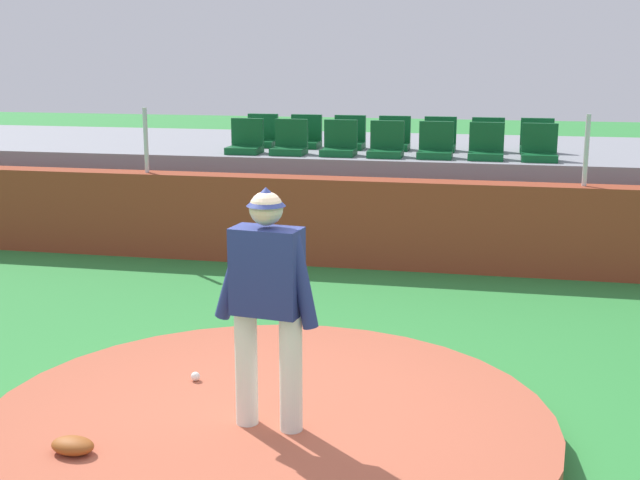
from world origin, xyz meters
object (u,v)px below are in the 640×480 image
object	(u,v)px
baseball	(195,376)
stadium_chair_6	(539,149)
pitcher	(267,291)
stadium_chair_0	(246,142)
stadium_chair_5	(486,148)
stadium_chair_7	(261,136)
stadium_chair_12	(488,141)
stadium_chair_2	(339,144)
stadium_chair_3	(386,146)
stadium_chair_11	(440,140)
stadium_chair_8	(305,137)
fielding_glove	(73,446)
stadium_chair_13	(537,142)
stadium_chair_4	(435,147)
stadium_chair_9	(349,138)
stadium_chair_10	(394,139)
stadium_chair_1	(290,143)

from	to	relation	value
baseball	stadium_chair_6	world-z (taller)	stadium_chair_6
pitcher	stadium_chair_0	size ratio (longest dim) A/B	3.40
stadium_chair_5	stadium_chair_6	distance (m)	0.72
stadium_chair_5	stadium_chair_7	xyz separation A→B (m)	(-3.49, 0.89, 0.00)
stadium_chair_5	stadium_chair_12	size ratio (longest dim) A/B	1.00
stadium_chair_7	baseball	bearing A→B (deg)	101.30
stadium_chair_2	stadium_chair_3	bearing A→B (deg)	178.00
stadium_chair_6	stadium_chair_12	size ratio (longest dim) A/B	1.00
stadium_chair_12	stadium_chair_11	bearing A→B (deg)	-1.60
stadium_chair_8	stadium_chair_11	xyz separation A→B (m)	(2.08, 0.00, 0.00)
fielding_glove	stadium_chair_13	distance (m)	8.87
stadium_chair_4	stadium_chair_7	world-z (taller)	same
stadium_chair_9	stadium_chair_11	size ratio (longest dim) A/B	1.00
stadium_chair_7	stadium_chair_8	bearing A→B (deg)	-179.91
stadium_chair_6	stadium_chair_10	bearing A→B (deg)	-23.22
stadium_chair_3	stadium_chair_10	size ratio (longest dim) A/B	1.00
stadium_chair_3	stadium_chair_9	bearing A→B (deg)	-52.40
fielding_glove	baseball	bearing A→B (deg)	-98.74
stadium_chair_2	baseball	bearing A→B (deg)	89.52
pitcher	stadium_chair_0	world-z (taller)	pitcher
pitcher	stadium_chair_12	distance (m)	7.62
baseball	stadium_chair_7	xyz separation A→B (m)	(-1.36, 6.83, 1.22)
stadium_chair_7	stadium_chair_11	world-z (taller)	same
stadium_chair_1	stadium_chair_5	xyz separation A→B (m)	(2.80, 0.01, 0.00)
pitcher	stadium_chair_7	xyz separation A→B (m)	(-2.16, 7.52, 0.27)
stadium_chair_2	stadium_chair_10	xyz separation A→B (m)	(0.67, 0.89, 0.00)
stadium_chair_5	stadium_chair_10	size ratio (longest dim) A/B	1.00
stadium_chair_7	stadium_chair_12	distance (m)	3.49
stadium_chair_6	stadium_chair_11	distance (m)	1.69
stadium_chair_6	stadium_chair_8	xyz separation A→B (m)	(-3.50, 0.91, 0.00)
fielding_glove	stadium_chair_1	bearing A→B (deg)	-81.50
stadium_chair_1	stadium_chair_10	bearing A→B (deg)	-147.23
stadium_chair_0	stadium_chair_9	bearing A→B (deg)	-146.81
pitcher	stadium_chair_13	distance (m)	7.80
baseball	stadium_chair_0	xyz separation A→B (m)	(-1.35, 5.92, 1.22)
stadium_chair_2	stadium_chair_6	size ratio (longest dim) A/B	1.00
pitcher	stadium_chair_3	distance (m)	6.61
baseball	stadium_chair_11	world-z (taller)	stadium_chair_11
fielding_glove	stadium_chair_3	world-z (taller)	stadium_chair_3
stadium_chair_5	stadium_chair_6	xyz separation A→B (m)	(0.72, -0.01, 0.00)
stadium_chair_10	baseball	bearing A→B (deg)	83.95
stadium_chair_1	stadium_chair_8	world-z (taller)	same
stadium_chair_12	stadium_chair_8	bearing A→B (deg)	-0.39
stadium_chair_10	stadium_chair_1	bearing A→B (deg)	32.77
fielding_glove	stadium_chair_12	size ratio (longest dim) A/B	0.60
stadium_chair_1	stadium_chair_11	world-z (taller)	same
stadium_chair_4	stadium_chair_7	size ratio (longest dim) A/B	1.00
stadium_chair_6	stadium_chair_9	world-z (taller)	same
baseball	stadium_chair_3	bearing A→B (deg)	82.98
stadium_chair_0	stadium_chair_11	size ratio (longest dim) A/B	1.00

